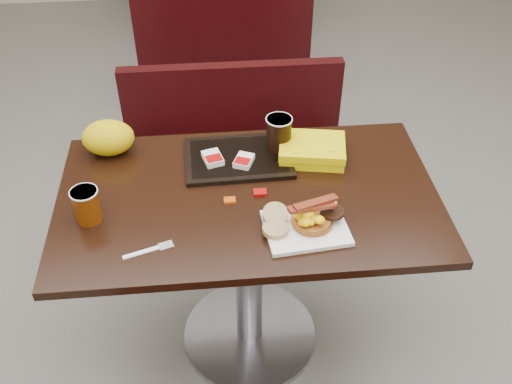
{
  "coord_description": "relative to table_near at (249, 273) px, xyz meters",
  "views": [
    {
      "loc": [
        -0.1,
        -1.38,
        1.94
      ],
      "look_at": [
        0.02,
        -0.07,
        0.82
      ],
      "focal_mm": 40.69,
      "sensor_mm": 36.0,
      "label": 1
    }
  ],
  "objects": [
    {
      "name": "coffee_cup_near",
      "position": [
        -0.48,
        -0.07,
        0.43
      ],
      "size": [
        0.09,
        0.09,
        0.11
      ],
      "primitive_type": "cylinder",
      "rotation": [
        0.0,
        0.0,
        -0.11
      ],
      "color": "#863704",
      "rests_on": "table_near"
    },
    {
      "name": "bench_near_n",
      "position": [
        0.0,
        0.7,
        -0.02
      ],
      "size": [
        1.0,
        0.46,
        0.72
      ],
      "primitive_type": null,
      "color": "black",
      "rests_on": "floor"
    },
    {
      "name": "table_near",
      "position": [
        0.0,
        0.0,
        0.0
      ],
      "size": [
        1.2,
        0.7,
        0.75
      ],
      "primitive_type": null,
      "color": "black",
      "rests_on": "floor"
    },
    {
      "name": "knife",
      "position": [
        0.19,
        -0.15,
        0.38
      ],
      "size": [
        0.1,
        0.17,
        0.0
      ],
      "primitive_type": "cube",
      "rotation": [
        0.0,
        0.0,
        -1.08
      ],
      "color": "white",
      "rests_on": "table_near"
    },
    {
      "name": "sausage_patty",
      "position": [
        0.24,
        -0.16,
        0.42
      ],
      "size": [
        0.08,
        0.08,
        0.01
      ],
      "primitive_type": "cylinder",
      "rotation": [
        0.0,
        0.0,
        -0.15
      ],
      "color": "black",
      "rests_on": "pancake_stack"
    },
    {
      "name": "floor",
      "position": [
        0.0,
        0.0,
        -0.38
      ],
      "size": [
        6.0,
        7.0,
        0.01
      ],
      "primitive_type": "cube",
      "color": "slate",
      "rests_on": "ground"
    },
    {
      "name": "bacon_strips",
      "position": [
        0.17,
        -0.17,
        0.46
      ],
      "size": [
        0.16,
        0.1,
        0.01
      ],
      "primitive_type": null,
      "rotation": [
        0.0,
        0.0,
        0.26
      ],
      "color": "#48050B",
      "rests_on": "scrambled_eggs"
    },
    {
      "name": "tray",
      "position": [
        -0.02,
        0.18,
        0.38
      ],
      "size": [
        0.36,
        0.26,
        0.02
      ],
      "primitive_type": "cube",
      "rotation": [
        0.0,
        0.0,
        0.03
      ],
      "color": "black",
      "rests_on": "table_near"
    },
    {
      "name": "muffin_top",
      "position": [
        0.07,
        -0.14,
        0.41
      ],
      "size": [
        0.08,
        0.08,
        0.04
      ],
      "primitive_type": "cylinder",
      "rotation": [
        0.38,
        0.0,
        0.07
      ],
      "color": "tan",
      "rests_on": "platter"
    },
    {
      "name": "clamshell",
      "position": [
        0.23,
        0.17,
        0.4
      ],
      "size": [
        0.24,
        0.2,
        0.06
      ],
      "primitive_type": "cube",
      "rotation": [
        0.0,
        0.0,
        -0.18
      ],
      "color": "#D5C103",
      "rests_on": "table_near"
    },
    {
      "name": "condiment_ketchup",
      "position": [
        0.04,
        -0.0,
        0.38
      ],
      "size": [
        0.04,
        0.03,
        0.01
      ],
      "primitive_type": "cube",
      "rotation": [
        0.0,
        0.0,
        -0.01
      ],
      "color": "#8C0504",
      "rests_on": "table_near"
    },
    {
      "name": "bench_far_s",
      "position": [
        0.0,
        1.9,
        -0.02
      ],
      "size": [
        1.0,
        0.46,
        0.72
      ],
      "primitive_type": null,
      "color": "black",
      "rests_on": "floor"
    },
    {
      "name": "fork",
      "position": [
        -0.32,
        -0.23,
        0.38
      ],
      "size": [
        0.15,
        0.07,
        0.0
      ],
      "primitive_type": null,
      "rotation": [
        0.0,
        0.0,
        0.31
      ],
      "color": "white",
      "rests_on": "table_near"
    },
    {
      "name": "scrambled_eggs",
      "position": [
        0.16,
        -0.18,
        0.43
      ],
      "size": [
        0.09,
        0.08,
        0.04
      ],
      "primitive_type": "ellipsoid",
      "rotation": [
        0.0,
        0.0,
        0.22
      ],
      "color": "yellow",
      "rests_on": "pancake_stack"
    },
    {
      "name": "coffee_cup_far",
      "position": [
        0.12,
        0.22,
        0.45
      ],
      "size": [
        0.09,
        0.09,
        0.12
      ],
      "primitive_type": "cylinder",
      "rotation": [
        0.0,
        0.0,
        -0.05
      ],
      "color": "black",
      "rests_on": "tray"
    },
    {
      "name": "hashbrown_sleeve_right",
      "position": [
        -0.0,
        0.14,
        0.4
      ],
      "size": [
        0.08,
        0.09,
        0.02
      ],
      "primitive_type": "cube",
      "rotation": [
        0.0,
        0.0,
        -0.4
      ],
      "color": "silver",
      "rests_on": "tray"
    },
    {
      "name": "muffin_bottom",
      "position": [
        0.06,
        -0.19,
        0.4
      ],
      "size": [
        0.09,
        0.09,
        0.02
      ],
      "primitive_type": "cylinder",
      "rotation": [
        0.0,
        0.0,
        0.17
      ],
      "color": "tan",
      "rests_on": "platter"
    },
    {
      "name": "pancake_stack",
      "position": [
        0.18,
        -0.17,
        0.4
      ],
      "size": [
        0.14,
        0.14,
        0.03
      ],
      "primitive_type": "cylinder",
      "rotation": [
        0.0,
        0.0,
        -0.15
      ],
      "color": "#A3521B",
      "rests_on": "platter"
    },
    {
      "name": "condiment_syrup",
      "position": [
        -0.06,
        -0.03,
        0.38
      ],
      "size": [
        0.04,
        0.03,
        0.01
      ],
      "primitive_type": "cube",
      "rotation": [
        0.0,
        0.0,
        0.01
      ],
      "color": "#AC3C07",
      "rests_on": "table_near"
    },
    {
      "name": "platter",
      "position": [
        0.16,
        -0.18,
        0.38
      ],
      "size": [
        0.26,
        0.21,
        0.01
      ],
      "primitive_type": "cube",
      "rotation": [
        0.0,
        0.0,
        0.1
      ],
      "color": "white",
      "rests_on": "table_near"
    },
    {
      "name": "paper_bag",
      "position": [
        -0.45,
        0.26,
        0.44
      ],
      "size": [
        0.21,
        0.18,
        0.12
      ],
      "primitive_type": "ellipsoid",
      "rotation": [
        0.0,
        0.0,
        -0.33
      ],
      "color": "#D7BE07",
      "rests_on": "table_near"
    },
    {
      "name": "hashbrown_sleeve_left",
      "position": [
        -0.1,
        0.16,
        0.4
      ],
      "size": [
        0.08,
        0.09,
        0.02
      ],
      "primitive_type": "cube",
      "rotation": [
        0.0,
        0.0,
        0.27
      ],
      "color": "silver",
      "rests_on": "tray"
    }
  ]
}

